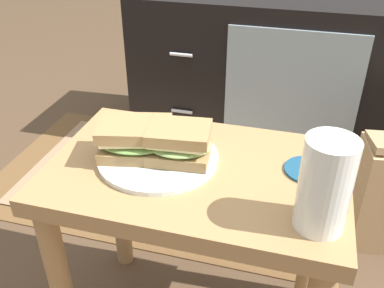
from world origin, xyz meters
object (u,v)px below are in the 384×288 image
at_px(beer_glass, 325,186).
at_px(coaster, 309,170).
at_px(tv_cabinet, 263,70).
at_px(plate, 158,157).
at_px(sandwich_front, 136,138).
at_px(sandwich_back, 179,143).

height_order(beer_glass, coaster, beer_glass).
xyz_separation_m(tv_cabinet, plate, (-0.10, -0.94, 0.17)).
relative_size(tv_cabinet, beer_glass, 6.22).
relative_size(sandwich_front, sandwich_back, 1.23).
bearing_deg(tv_cabinet, coaster, -78.36).
relative_size(sandwich_back, beer_glass, 0.86).
bearing_deg(sandwich_front, sandwich_back, 2.06).
relative_size(tv_cabinet, coaster, 10.51).
xyz_separation_m(beer_glass, coaster, (-0.02, 0.14, -0.07)).
bearing_deg(beer_glass, coaster, 97.32).
distance_m(tv_cabinet, sandwich_front, 0.98).
relative_size(plate, beer_glass, 1.50).
relative_size(beer_glass, coaster, 1.69).
xyz_separation_m(plate, beer_glass, (0.30, -0.11, 0.07)).
distance_m(sandwich_back, beer_glass, 0.28).
bearing_deg(sandwich_front, tv_cabinet, 81.67).
xyz_separation_m(tv_cabinet, coaster, (0.19, -0.90, 0.17)).
distance_m(sandwich_front, beer_glass, 0.36).
height_order(sandwich_front, sandwich_back, sandwich_back).
bearing_deg(plate, sandwich_front, -177.94).
bearing_deg(tv_cabinet, sandwich_back, -93.27).
height_order(plate, sandwich_front, sandwich_front).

